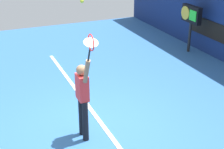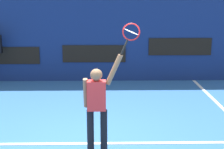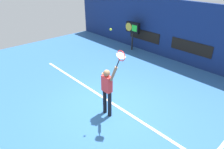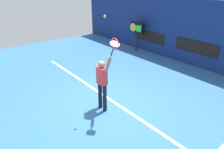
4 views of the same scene
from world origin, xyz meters
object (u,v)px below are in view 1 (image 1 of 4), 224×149
(tennis_racket, at_px, (91,44))
(tennis_ball, at_px, (82,1))
(tennis_player, at_px, (83,95))
(scoreboard_clock, at_px, (191,16))

(tennis_racket, bearing_deg, tennis_ball, -179.78)
(tennis_racket, height_order, tennis_ball, tennis_ball)
(tennis_player, bearing_deg, tennis_racket, -0.41)
(tennis_racket, bearing_deg, scoreboard_clock, 129.44)
(tennis_racket, xyz_separation_m, tennis_ball, (-0.41, -0.00, 0.68))
(tennis_player, distance_m, scoreboard_clock, 6.51)
(scoreboard_clock, bearing_deg, tennis_racket, -50.56)
(tennis_player, bearing_deg, tennis_ball, -1.80)
(tennis_player, distance_m, tennis_racket, 1.43)
(tennis_ball, bearing_deg, tennis_racket, 0.22)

